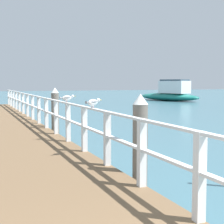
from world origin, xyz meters
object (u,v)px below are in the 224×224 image
at_px(dock_piling_far, 55,113).
at_px(boat_0, 170,94).
at_px(seagull_foreground, 93,102).
at_px(seagull_background, 67,98).
at_px(dock_piling_near, 140,144).

height_order(dock_piling_far, boat_0, boat_0).
distance_m(dock_piling_far, seagull_foreground, 5.62).
bearing_deg(dock_piling_far, seagull_foreground, -93.83).
relative_size(dock_piling_far, seagull_foreground, 4.26).
relative_size(dock_piling_far, seagull_background, 3.98).
relative_size(dock_piling_near, seagull_background, 3.98).
relative_size(dock_piling_near, boat_0, 0.22).
xyz_separation_m(dock_piling_far, seagull_background, (-0.37, -3.25, 0.71)).
bearing_deg(dock_piling_far, boat_0, 49.94).
height_order(seagull_foreground, seagull_background, same).
distance_m(dock_piling_far, seagull_background, 3.35).
bearing_deg(boat_0, dock_piling_near, 40.06).
bearing_deg(dock_piling_far, seagull_background, -96.52).
height_order(dock_piling_near, seagull_foreground, dock_piling_near).
relative_size(dock_piling_near, dock_piling_far, 1.00).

